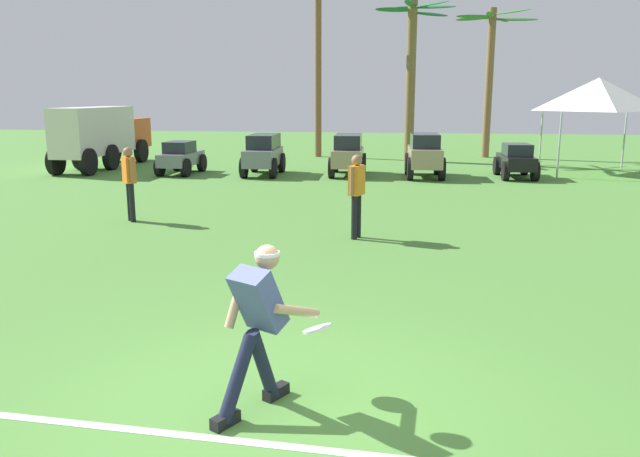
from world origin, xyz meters
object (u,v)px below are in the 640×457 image
at_px(parked_car_slot_b, 263,153).
at_px(palm_tree_right_of_centre, 490,66).
at_px(parked_car_slot_e, 516,160).
at_px(frisbee_thrower, 258,319).
at_px(event_tent, 598,94).
at_px(parked_car_slot_d, 425,154).
at_px(palm_tree_left_of_centre, 412,67).
at_px(teammate_near_sideline, 357,188).
at_px(box_truck, 102,134).
at_px(palm_tree_far_left, 318,50).
at_px(parked_car_slot_c, 348,153).
at_px(frisbee_in_flight, 317,329).
at_px(teammate_midfield, 129,177).
at_px(parked_car_slot_a, 181,157).

relative_size(parked_car_slot_b, palm_tree_right_of_centre, 0.40).
relative_size(parked_car_slot_e, palm_tree_right_of_centre, 0.37).
bearing_deg(frisbee_thrower, event_tent, 67.02).
relative_size(parked_car_slot_d, palm_tree_left_of_centre, 0.38).
height_order(frisbee_thrower, palm_tree_left_of_centre, palm_tree_left_of_centre).
distance_m(teammate_near_sideline, box_truck, 14.39).
distance_m(teammate_near_sideline, parked_car_slot_b, 9.80).
bearing_deg(palm_tree_far_left, parked_car_slot_e, -39.89).
bearing_deg(palm_tree_far_left, palm_tree_right_of_centre, 5.76).
bearing_deg(event_tent, parked_car_slot_c, -168.46).
distance_m(box_truck, palm_tree_left_of_centre, 12.03).
xyz_separation_m(frisbee_thrower, palm_tree_right_of_centre, (4.51, 22.73, 3.02)).
relative_size(parked_car_slot_c, event_tent, 0.76).
distance_m(frisbee_thrower, parked_car_slot_b, 15.94).
relative_size(parked_car_slot_b, parked_car_slot_c, 1.00).
bearing_deg(palm_tree_right_of_centre, palm_tree_far_left, -174.24).
xyz_separation_m(frisbee_in_flight, palm_tree_left_of_centre, (0.81, 20.28, 3.11)).
bearing_deg(parked_car_slot_d, box_truck, 174.72).
xyz_separation_m(frisbee_thrower, palm_tree_left_of_centre, (1.26, 20.66, 2.91)).
height_order(frisbee_thrower, palm_tree_far_left, palm_tree_far_left).
xyz_separation_m(parked_car_slot_d, palm_tree_right_of_centre, (2.77, 7.06, 3.07)).
bearing_deg(parked_car_slot_d, palm_tree_far_left, 124.65).
distance_m(teammate_midfield, box_truck, 10.67).
height_order(box_truck, event_tent, event_tent).
bearing_deg(parked_car_slot_b, palm_tree_far_left, 81.90).
distance_m(frisbee_thrower, teammate_near_sideline, 6.53).
bearing_deg(teammate_near_sideline, frisbee_in_flight, -88.54).
relative_size(box_truck, palm_tree_right_of_centre, 0.97).
relative_size(teammate_midfield, palm_tree_right_of_centre, 0.26).
xyz_separation_m(frisbee_in_flight, parked_car_slot_e, (4.22, 15.53, -0.02)).
bearing_deg(teammate_near_sideline, box_truck, 134.77).
relative_size(parked_car_slot_b, palm_tree_left_of_centre, 0.39).
bearing_deg(box_truck, parked_car_slot_d, -5.28).
bearing_deg(palm_tree_left_of_centre, parked_car_slot_c, -112.92).
bearing_deg(parked_car_slot_b, teammate_near_sideline, -66.88).
bearing_deg(frisbee_thrower, teammate_near_sideline, 87.50).
bearing_deg(parked_car_slot_b, box_truck, 169.16).
xyz_separation_m(teammate_near_sideline, parked_car_slot_c, (-1.05, 9.36, -0.22)).
distance_m(frisbee_thrower, parked_car_slot_d, 15.76).
relative_size(parked_car_slot_b, parked_car_slot_e, 1.09).
bearing_deg(palm_tree_left_of_centre, parked_car_slot_e, -54.36).
xyz_separation_m(parked_car_slot_a, event_tent, (13.83, 2.16, 2.07)).
distance_m(palm_tree_left_of_centre, event_tent, 7.00).
height_order(parked_car_slot_a, palm_tree_left_of_centre, palm_tree_left_of_centre).
distance_m(parked_car_slot_e, palm_tree_far_left, 10.28).
bearing_deg(parked_car_slot_e, palm_tree_far_left, 140.11).
distance_m(parked_car_slot_a, parked_car_slot_d, 8.14).
xyz_separation_m(teammate_midfield, parked_car_slot_b, (1.00, 8.06, -0.22)).
bearing_deg(parked_car_slot_b, palm_tree_left_of_centre, 46.75).
height_order(parked_car_slot_a, palm_tree_right_of_centre, palm_tree_right_of_centre).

